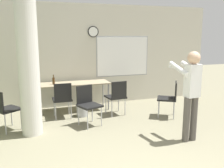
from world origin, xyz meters
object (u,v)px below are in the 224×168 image
at_px(chair_table_left, 62,97).
at_px(person_playing_side, 191,89).
at_px(bottle_on_table, 54,81).
at_px(chair_mid_room, 170,96).
at_px(chair_table_front, 88,102).
at_px(chair_near_pillar, 4,107).
at_px(chair_table_right, 117,95).
at_px(folding_table, 73,85).

xyz_separation_m(chair_table_left, person_playing_side, (2.09, -2.02, 0.48)).
xyz_separation_m(bottle_on_table, chair_mid_room, (2.61, -1.24, -0.32)).
relative_size(chair_table_left, chair_table_front, 1.00).
xyz_separation_m(bottle_on_table, chair_table_left, (0.14, -0.53, -0.32)).
bearing_deg(chair_mid_room, bottle_on_table, 154.59).
relative_size(chair_near_pillar, chair_table_front, 1.00).
relative_size(chair_near_pillar, person_playing_side, 0.52).
xyz_separation_m(chair_table_right, chair_table_front, (-0.83, -0.44, 0.00)).
height_order(chair_table_left, chair_mid_room, same).
xyz_separation_m(bottle_on_table, person_playing_side, (2.22, -2.55, 0.16)).
height_order(chair_mid_room, person_playing_side, person_playing_side).
bearing_deg(chair_table_left, chair_mid_room, -16.01).
bearing_deg(chair_table_left, folding_table, 57.53).
bearing_deg(chair_mid_room, chair_table_right, 155.56).
xyz_separation_m(chair_near_pillar, chair_table_right, (2.53, 0.27, 0.00)).
bearing_deg(chair_table_right, chair_table_front, -151.90).
bearing_deg(chair_table_left, chair_table_right, -7.74).
xyz_separation_m(chair_table_right, chair_mid_room, (1.17, -0.53, 0.00)).
bearing_deg(chair_table_right, chair_table_left, 172.26).
bearing_deg(chair_mid_room, chair_near_pillar, 176.00).
bearing_deg(chair_table_right, person_playing_side, -66.88).
height_order(bottle_on_table, chair_table_left, bottle_on_table).
xyz_separation_m(bottle_on_table, chair_table_right, (1.44, -0.71, -0.32)).
xyz_separation_m(folding_table, chair_table_right, (0.93, -0.75, -0.17)).
height_order(chair_near_pillar, chair_table_left, same).
relative_size(chair_near_pillar, chair_table_right, 1.00).
height_order(folding_table, chair_table_left, chair_table_left).
bearing_deg(person_playing_side, folding_table, 123.57).
bearing_deg(chair_mid_room, chair_table_front, 177.38).
height_order(chair_near_pillar, chair_table_front, same).
xyz_separation_m(chair_table_left, chair_table_front, (0.47, -0.62, 0.00)).
distance_m(bottle_on_table, chair_table_left, 0.63).
bearing_deg(chair_table_right, chair_near_pillar, -173.85).
bearing_deg(chair_mid_room, folding_table, 148.68).
relative_size(folding_table, chair_mid_room, 2.16).
bearing_deg(bottle_on_table, chair_table_right, -26.19).
relative_size(chair_near_pillar, chair_table_left, 1.00).
xyz_separation_m(bottle_on_table, chair_table_front, (0.61, -1.15, -0.32)).
xyz_separation_m(chair_near_pillar, person_playing_side, (3.32, -1.57, 0.48)).
relative_size(chair_table_left, chair_table_right, 1.00).
relative_size(bottle_on_table, chair_table_left, 0.29).
bearing_deg(chair_near_pillar, bottle_on_table, 41.78).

